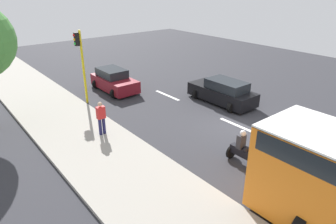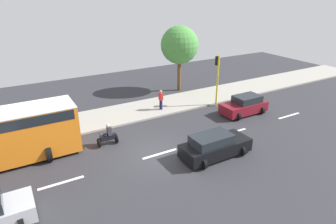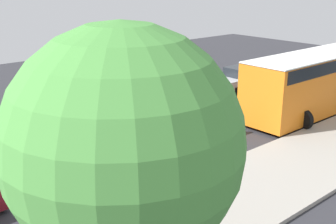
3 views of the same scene
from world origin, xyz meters
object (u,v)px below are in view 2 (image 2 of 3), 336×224
Objects in this scene: car_maroon at (244,105)px; car_black at (215,146)px; pedestrian_near_signal at (161,99)px; street_tree_center at (180,45)px; traffic_light_corner at (217,73)px; motorcycle at (108,136)px.

car_black is (-4.13, 6.35, 0.00)m from car_maroon.
street_tree_center is at bearing -47.13° from pedestrian_near_signal.
car_maroon is 0.87× the size of traffic_light_corner.
pedestrian_near_signal reaches higher than car_black.
pedestrian_near_signal reaches higher than motorcycle.
street_tree_center reaches higher than pedestrian_near_signal.
car_maroon is at bearing -160.42° from traffic_light_corner.
motorcycle reaches higher than car_black.
motorcycle is at bearing 126.07° from street_tree_center.
traffic_light_corner is (2.09, -10.61, 2.29)m from motorcycle.
pedestrian_near_signal is 6.78m from street_tree_center.
pedestrian_near_signal is at bearing -4.65° from car_black.
motorcycle is 0.24× the size of street_tree_center.
car_maroon is at bearing -124.58° from pedestrian_near_signal.
car_maroon and car_black have the same top height.
car_maroon is at bearing -169.66° from street_tree_center.
street_tree_center is (7.36, -10.10, 3.91)m from motorcycle.
pedestrian_near_signal is at bearing 132.87° from street_tree_center.
street_tree_center is at bearing 5.54° from traffic_light_corner.
car_black is 0.70× the size of street_tree_center.
pedestrian_near_signal is (3.41, -5.85, 0.42)m from motorcycle.
traffic_light_corner is 5.54m from street_tree_center.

